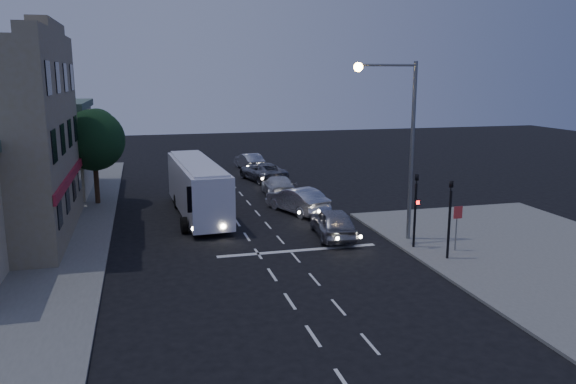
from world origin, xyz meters
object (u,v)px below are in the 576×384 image
object	(u,v)px
car_sedan_a	(297,200)
car_sedan_c	(263,172)
car_suv	(333,223)
traffic_signal_main	(416,202)
tour_bus	(197,186)
regulatory_sign	(457,221)
streetlight	(401,131)
traffic_signal_side	(450,210)
street_tree	(93,137)
car_extra	(249,161)
car_sedan_b	(279,186)

from	to	relation	value
car_sedan_a	car_sedan_c	world-z (taller)	car_sedan_a
car_suv	traffic_signal_main	bearing A→B (deg)	143.15
tour_bus	regulatory_sign	bearing A→B (deg)	-46.54
car_sedan_a	streetlight	world-z (taller)	streetlight
tour_bus	car_sedan_a	size ratio (longest dim) A/B	2.27
car_suv	traffic_signal_main	world-z (taller)	traffic_signal_main
traffic_signal_side	street_tree	xyz separation A→B (m)	(-16.51, 16.22, 2.08)
car_extra	traffic_signal_main	distance (m)	26.06
car_sedan_c	regulatory_sign	bearing A→B (deg)	89.82
car_sedan_a	traffic_signal_side	bearing A→B (deg)	91.74
regulatory_sign	car_sedan_a	bearing A→B (deg)	118.18
traffic_signal_main	street_tree	size ratio (longest dim) A/B	0.66
car_sedan_a	streetlight	bearing A→B (deg)	94.29
car_sedan_a	traffic_signal_main	distance (m)	9.61
traffic_signal_main	traffic_signal_side	bearing A→B (deg)	-70.51
car_suv	car_sedan_c	distance (m)	17.08
car_extra	traffic_signal_main	xyz separation A→B (m)	(3.36, -25.79, 1.68)
car_sedan_a	traffic_signal_main	size ratio (longest dim) A/B	1.18
tour_bus	streetlight	xyz separation A→B (m)	(9.38, -8.16, 3.92)
tour_bus	car_sedan_b	xyz separation A→B (m)	(6.10, 4.22, -1.09)
car_sedan_a	street_tree	distance (m)	13.92
traffic_signal_main	tour_bus	bearing A→B (deg)	135.15
car_sedan_b	traffic_signal_side	distance (m)	16.42
car_suv	car_sedan_c	xyz separation A→B (m)	(-0.17, 17.08, -0.06)
car_sedan_c	streetlight	distance (m)	19.59
car_sedan_a	car_sedan_c	size ratio (longest dim) A/B	0.92
car_suv	traffic_signal_side	distance (m)	6.53
car_sedan_b	regulatory_sign	world-z (taller)	regulatory_sign
traffic_signal_main	car_sedan_b	bearing A→B (deg)	104.34
car_suv	traffic_signal_main	xyz separation A→B (m)	(3.17, -3.02, 1.63)
car_sedan_a	street_tree	size ratio (longest dim) A/B	0.78
car_sedan_b	traffic_signal_main	xyz separation A→B (m)	(3.53, -13.80, 1.70)
traffic_signal_side	car_sedan_c	bearing A→B (deg)	100.37
car_sedan_b	streetlight	world-z (taller)	streetlight
traffic_signal_main	streetlight	size ratio (longest dim) A/B	0.46
car_sedan_c	car_extra	world-z (taller)	car_extra
car_suv	streetlight	distance (m)	5.96
car_suv	street_tree	distance (m)	17.30
car_sedan_b	car_sedan_c	bearing A→B (deg)	-87.52
car_sedan_c	street_tree	distance (m)	14.28
car_sedan_c	car_sedan_a	bearing A→B (deg)	75.33
car_sedan_b	streetlight	distance (m)	13.75
tour_bus	street_tree	bearing A→B (deg)	139.48
traffic_signal_main	street_tree	xyz separation A→B (m)	(-15.81, 14.25, 2.08)
car_sedan_c	streetlight	size ratio (longest dim) A/B	0.58
traffic_signal_main	car_suv	bearing A→B (deg)	136.36
traffic_signal_main	regulatory_sign	distance (m)	2.14
car_sedan_c	car_extra	size ratio (longest dim) A/B	1.17
car_sedan_a	car_suv	bearing A→B (deg)	73.98
car_sedan_c	regulatory_sign	distance (m)	21.73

